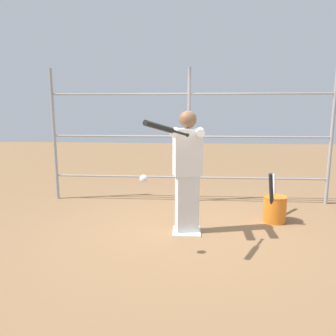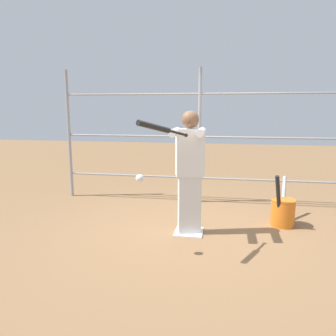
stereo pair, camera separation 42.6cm
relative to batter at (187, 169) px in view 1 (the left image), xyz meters
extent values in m
plane|color=olive|center=(0.00, -0.02, -0.94)|extent=(24.00, 24.00, 0.00)
cube|color=white|center=(0.00, -0.02, -0.93)|extent=(0.40, 0.40, 0.02)
cylinder|color=#939399|center=(-2.58, -1.62, 0.31)|extent=(0.06, 0.06, 2.50)
cylinder|color=#939399|center=(0.00, -1.62, 0.31)|extent=(0.06, 0.06, 2.50)
cylinder|color=#939399|center=(2.58, -1.62, 0.31)|extent=(0.06, 0.06, 2.50)
cylinder|color=#939399|center=(0.00, -1.62, -0.47)|extent=(5.17, 0.04, 0.04)
cylinder|color=#939399|center=(0.00, -1.62, 0.31)|extent=(5.17, 0.04, 0.04)
cylinder|color=#939399|center=(0.00, -1.62, 1.08)|extent=(5.17, 0.04, 0.04)
cube|color=silver|center=(0.00, -0.02, -0.52)|extent=(0.35, 0.27, 0.84)
cube|color=white|center=(0.00, -0.02, 0.23)|extent=(0.43, 0.31, 0.66)
sphere|color=brown|center=(0.00, -0.02, 0.68)|extent=(0.24, 0.24, 0.24)
cylinder|color=white|center=(-0.17, 0.17, 0.53)|extent=(0.10, 0.47, 0.10)
cylinder|color=white|center=(0.17, 0.26, 0.53)|extent=(0.10, 0.47, 0.10)
sphere|color=black|center=(0.00, 0.45, 0.51)|extent=(0.05, 0.05, 0.05)
cylinder|color=black|center=(0.09, 0.58, 0.54)|extent=(0.20, 0.28, 0.10)
cylinder|color=black|center=(0.30, 0.90, 0.63)|extent=(0.32, 0.44, 0.17)
sphere|color=white|center=(0.50, 0.82, 0.02)|extent=(0.10, 0.10, 0.10)
cylinder|color=orange|center=(-1.37, -0.55, -0.74)|extent=(0.35, 0.35, 0.41)
torus|color=orange|center=(-1.37, -0.55, -0.54)|extent=(0.36, 0.36, 0.01)
cylinder|color=#B2B2B7|center=(-1.43, -0.88, -0.60)|extent=(0.16, 0.57, 0.64)
cylinder|color=black|center=(-1.28, -0.41, -0.51)|extent=(0.19, 0.25, 0.79)
camera|label=1|loc=(-0.05, 4.50, 0.84)|focal=35.00mm
camera|label=2|loc=(-0.48, 4.45, 0.84)|focal=35.00mm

